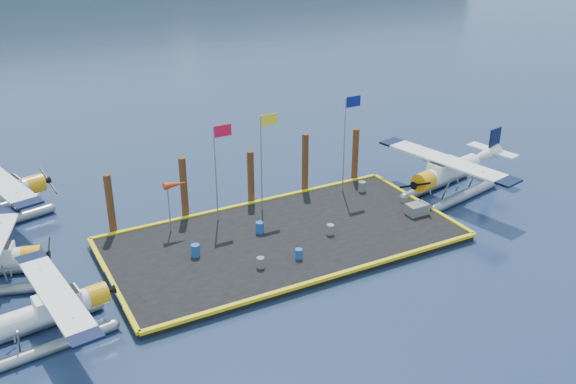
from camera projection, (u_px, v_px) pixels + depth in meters
name	position (u px, v px, depth m)	size (l,w,h in m)	color
ground	(283.00, 243.00, 37.34)	(4000.00, 4000.00, 0.00)	#172647
dock	(283.00, 240.00, 37.26)	(20.00, 10.00, 0.40)	black
dock_bumpers	(283.00, 235.00, 37.14)	(20.25, 10.25, 0.18)	gold
seaplane_a	(51.00, 313.00, 28.68)	(7.85, 8.65, 3.06)	gray
seaplane_d	(448.00, 174.00, 42.66)	(9.52, 10.34, 3.66)	gray
drum_0	(196.00, 250.00, 35.04)	(0.49, 0.49, 0.69)	#1B4694
drum_1	(299.00, 254.00, 34.81)	(0.40, 0.40, 0.57)	#1B4694
drum_2	(330.00, 229.00, 37.37)	(0.43, 0.43, 0.61)	#5D5D63
drum_3	(261.00, 263.00, 33.95)	(0.42, 0.42, 0.59)	#5D5D63
drum_4	(362.00, 187.00, 42.91)	(0.48, 0.48, 0.68)	#5D5D63
drum_5	(260.00, 227.00, 37.53)	(0.48, 0.48, 0.67)	#1B4694
crate	(417.00, 209.00, 39.79)	(1.33, 0.88, 0.66)	#5D5D63
flagpole_red	(218.00, 158.00, 37.59)	(1.14, 0.08, 6.00)	gray
flagpole_yellow	(264.00, 148.00, 38.83)	(1.14, 0.08, 6.20)	gray
flagpole_blue	(347.00, 130.00, 41.33)	(1.14, 0.08, 6.50)	gray
windsock	(175.00, 186.00, 36.90)	(1.40, 0.44, 3.12)	gray
piling_0	(110.00, 206.00, 37.19)	(0.44, 0.44, 4.00)	#412212
piling_1	(184.00, 190.00, 39.09)	(0.44, 0.44, 4.20)	#412212
piling_2	(251.00, 179.00, 41.10)	(0.44, 0.44, 3.80)	#412212
piling_3	(305.00, 165.00, 42.72)	(0.44, 0.44, 4.30)	#412212
piling_4	(355.00, 156.00, 44.50)	(0.44, 0.44, 4.00)	#412212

